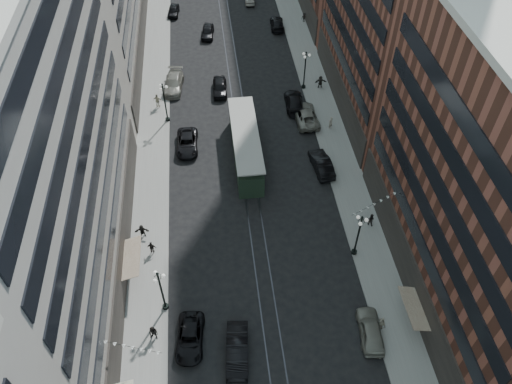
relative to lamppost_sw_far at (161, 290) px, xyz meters
name	(u,v)px	position (x,y,z in m)	size (l,w,h in m)	color
ground	(236,93)	(9.20, 32.00, -3.10)	(220.00, 220.00, 0.00)	black
sidewalk_west	(156,58)	(-1.80, 42.00, -3.02)	(4.00, 180.00, 0.15)	gray
sidewalk_east	(303,49)	(20.20, 42.00, -3.02)	(4.00, 180.00, 0.15)	gray
rail_west	(226,54)	(8.50, 42.00, -3.09)	(0.12, 180.00, 0.02)	#2D2D33
rail_east	(235,53)	(9.90, 42.00, -3.09)	(0.12, 180.00, 0.02)	#2D2D33
building_west_mid	(39,165)	(-7.80, 5.00, 10.90)	(8.00, 36.00, 28.00)	#9D998C
building_east_mid	(488,194)	(26.20, 0.00, 8.90)	(8.00, 30.00, 24.00)	brown
lamppost_sw_far	(161,290)	(0.00, 0.00, 0.00)	(1.03, 1.14, 5.52)	black
lamppost_sw_mid	(165,101)	(0.00, 27.00, 0.00)	(1.03, 1.14, 5.52)	black
lamppost_se_far	(358,234)	(18.40, 4.00, 0.00)	(1.03, 1.14, 5.52)	black
lamppost_se_mid	(305,69)	(18.40, 32.00, 0.00)	(1.03, 1.14, 5.52)	black
streetcar	(246,146)	(9.20, 19.14, -1.38)	(2.98, 13.48, 3.73)	#213424
car_2	(190,338)	(2.15, -3.51, -2.41)	(2.26, 4.91, 1.36)	black
car_4	(371,330)	(17.60, -4.61, -2.29)	(1.90, 4.72, 1.61)	gray
car_5	(237,350)	(6.04, -5.16, -2.25)	(1.80, 5.15, 1.70)	black
pedestrian_2	(154,333)	(-0.89, -2.90, -2.08)	(0.84, 0.46, 1.74)	black
pedestrian_4	(382,323)	(18.70, -4.17, -2.16)	(0.92, 0.42, 1.58)	#ABA38D
car_7	(187,143)	(2.40, 21.63, -2.35)	(2.47, 5.36, 1.49)	black
car_8	(173,83)	(0.80, 34.02, -2.24)	(2.39, 5.88, 1.71)	gray
car_9	(173,10)	(0.80, 54.97, -2.38)	(1.69, 4.19, 1.43)	black
car_10	(322,164)	(17.60, 16.15, -2.26)	(1.78, 5.09, 1.68)	black
car_11	(306,115)	(17.41, 25.17, -2.28)	(2.70, 5.86, 1.63)	gray
car_12	(277,23)	(17.15, 48.80, -2.37)	(2.02, 4.98, 1.44)	black
car_13	(208,31)	(6.08, 47.45, -2.33)	(1.80, 4.47, 1.52)	black
pedestrian_5	(142,231)	(-2.35, 8.55, -2.18)	(1.42, 0.41, 1.53)	black
pedestrian_6	(158,101)	(-1.22, 29.94, -1.97)	(1.14, 0.52, 1.95)	#BCB59B
pedestrian_7	(371,219)	(20.90, 7.37, -2.17)	(0.75, 0.41, 1.55)	black
pedestrian_8	(331,122)	(20.15, 23.14, -2.08)	(0.63, 0.42, 1.74)	gray
pedestrian_9	(304,17)	(21.70, 49.91, -2.20)	(0.97, 0.40, 1.50)	black
car_extra_0	(294,101)	(16.44, 28.15, -2.29)	(2.27, 5.57, 1.62)	black
car_extra_2	(220,87)	(7.00, 32.47, -2.30)	(1.89, 4.69, 1.60)	black
pedestrian_extra_0	(320,82)	(20.67, 31.84, -2.08)	(1.60, 0.46, 1.73)	black
pedestrian_extra_1	(152,247)	(-1.32, 6.32, -2.17)	(0.91, 0.41, 1.55)	black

